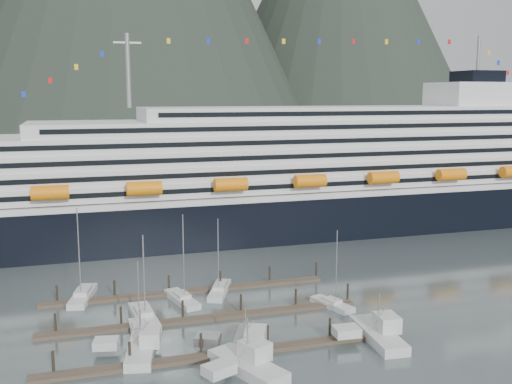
% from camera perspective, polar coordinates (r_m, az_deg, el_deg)
% --- Properties ---
extents(ground, '(1600.00, 1600.00, 0.00)m').
position_cam_1_polar(ground, '(89.81, -1.35, -12.42)').
color(ground, '#4E5C5B').
rests_on(ground, ground).
extents(cruise_ship, '(210.00, 30.40, 50.30)m').
position_cam_1_polar(cruise_ship, '(146.70, 4.04, 0.96)').
color(cruise_ship, black).
rests_on(cruise_ship, ground).
extents(dock_near, '(48.18, 2.28, 3.20)m').
position_cam_1_polar(dock_near, '(79.67, -2.84, -15.12)').
color(dock_near, '#413729').
rests_on(dock_near, ground).
extents(dock_mid, '(48.18, 2.28, 3.20)m').
position_cam_1_polar(dock_mid, '(91.35, -4.92, -11.86)').
color(dock_mid, '#413729').
rests_on(dock_mid, ground).
extents(dock_far, '(48.18, 2.28, 3.20)m').
position_cam_1_polar(dock_far, '(103.35, -6.49, -9.35)').
color(dock_far, '#413729').
rests_on(dock_far, ground).
extents(sailboat_a, '(2.40, 7.85, 11.04)m').
position_cam_1_polar(sailboat_a, '(87.91, -11.07, -12.82)').
color(sailboat_a, beige).
rests_on(sailboat_a, ground).
extents(sailboat_b, '(4.54, 10.05, 15.04)m').
position_cam_1_polar(sailboat_b, '(99.06, -7.05, -10.12)').
color(sailboat_b, beige).
rests_on(sailboat_b, ground).
extents(sailboat_c, '(3.72, 11.09, 13.80)m').
position_cam_1_polar(sailboat_c, '(92.43, -10.62, -11.65)').
color(sailboat_c, beige).
rests_on(sailboat_c, ground).
extents(sailboat_e, '(5.19, 11.10, 15.96)m').
position_cam_1_polar(sailboat_e, '(103.59, -16.18, -9.54)').
color(sailboat_e, beige).
rests_on(sailboat_e, ground).
extents(sailboat_g, '(6.28, 10.33, 13.48)m').
position_cam_1_polar(sailboat_g, '(102.69, -3.49, -9.36)').
color(sailboat_g, beige).
rests_on(sailboat_g, ground).
extents(sailboat_h, '(4.84, 8.37, 12.94)m').
position_cam_1_polar(sailboat_h, '(96.86, 7.26, -10.59)').
color(sailboat_h, beige).
rests_on(sailboat_h, ground).
extents(trawler_a, '(9.00, 12.28, 6.49)m').
position_cam_1_polar(trawler_a, '(81.62, -10.95, -14.25)').
color(trawler_a, beige).
rests_on(trawler_a, ground).
extents(trawler_b, '(10.07, 11.96, 7.43)m').
position_cam_1_polar(trawler_b, '(75.23, -0.89, -16.12)').
color(trawler_b, beige).
rests_on(trawler_b, ground).
extents(trawler_c, '(10.79, 13.35, 6.67)m').
position_cam_1_polar(trawler_c, '(80.57, -1.12, -14.39)').
color(trawler_c, '#95989B').
rests_on(trawler_c, ground).
extents(trawler_d, '(9.22, 12.44, 7.28)m').
position_cam_1_polar(trawler_d, '(85.68, 11.47, -13.05)').
color(trawler_d, beige).
rests_on(trawler_d, ground).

